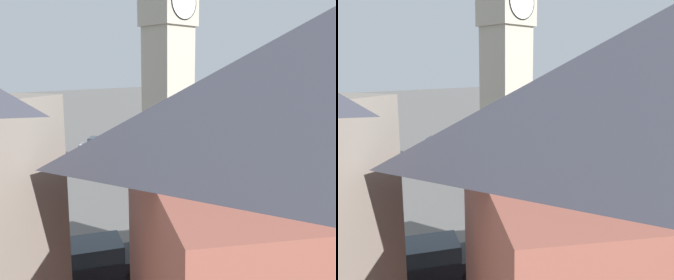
{
  "view_description": "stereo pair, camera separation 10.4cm",
  "coord_description": "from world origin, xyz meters",
  "views": [
    {
      "loc": [
        -17.54,
        -18.46,
        7.88
      ],
      "look_at": [
        0.0,
        0.0,
        2.96
      ],
      "focal_mm": 40.57,
      "sensor_mm": 36.0,
      "label": 1
    },
    {
      "loc": [
        -17.47,
        -18.53,
        7.88
      ],
      "look_at": [
        0.0,
        0.0,
        2.96
      ],
      "focal_mm": 40.57,
      "sensor_mm": 36.0,
      "label": 2
    }
  ],
  "objects": [
    {
      "name": "ground_plane",
      "position": [
        0.0,
        0.0,
        0.0
      ],
      "size": [
        200.0,
        200.0,
        0.0
      ],
      "primitive_type": "plane",
      "color": "#605E5B"
    },
    {
      "name": "clock_tower",
      "position": [
        0.0,
        0.0,
        10.99
      ],
      "size": [
        3.79,
        3.79,
        18.85
      ],
      "color": "#A59C89",
      "rests_on": "ground"
    },
    {
      "name": "car_blue_kerb",
      "position": [
        -7.85,
        6.96,
        0.76
      ],
      "size": [
        1.86,
        4.15,
        1.53
      ],
      "color": "#2D5BB7",
      "rests_on": "ground"
    },
    {
      "name": "car_silver_kerb",
      "position": [
        1.57,
        10.44,
        0.76
      ],
      "size": [
        4.06,
        4.16,
        1.53
      ],
      "color": "silver",
      "rests_on": "ground"
    },
    {
      "name": "car_red_corner",
      "position": [
        6.44,
        7.29,
        0.76
      ],
      "size": [
        4.41,
        3.58,
        1.53
      ],
      "color": "#236B38",
      "rests_on": "ground"
    },
    {
      "name": "car_white_side",
      "position": [
        6.59,
        -0.52,
        0.76
      ],
      "size": [
        3.03,
        4.46,
        1.53
      ],
      "color": "black",
      "rests_on": "ground"
    },
    {
      "name": "car_black_far",
      "position": [
        -10.5,
        -7.18,
        0.76
      ],
      "size": [
        4.45,
        3.31,
        1.53
      ],
      "color": "black",
      "rests_on": "ground"
    },
    {
      "name": "pedestrian",
      "position": [
        10.25,
        1.03,
        1.01
      ],
      "size": [
        0.47,
        0.39,
        1.69
      ],
      "color": "#2D3351",
      "rests_on": "ground"
    },
    {
      "name": "building_shop_left",
      "position": [
        -9.79,
        -15.29,
        4.67
      ],
      "size": [
        10.92,
        10.56,
        9.14
      ],
      "color": "#995142",
      "rests_on": "ground"
    },
    {
      "name": "road_sign",
      "position": [
        0.8,
        5.22,
        1.9
      ],
      "size": [
        0.6,
        0.07,
        2.8
      ],
      "color": "gray",
      "rests_on": "ground"
    }
  ]
}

